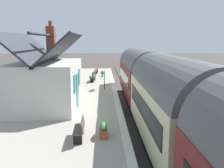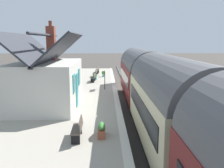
{
  "view_description": "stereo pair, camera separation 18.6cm",
  "coord_description": "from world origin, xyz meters",
  "px_view_note": "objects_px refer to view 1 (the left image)",
  "views": [
    {
      "loc": [
        -20.96,
        2.14,
        4.96
      ],
      "look_at": [
        -3.35,
        1.5,
        1.83
      ],
      "focal_mm": 38.87,
      "sensor_mm": 36.0,
      "label": 1
    },
    {
      "loc": [
        -20.97,
        1.96,
        4.96
      ],
      "look_at": [
        -3.35,
        1.5,
        1.83
      ],
      "focal_mm": 38.87,
      "sensor_mm": 36.0,
      "label": 2
    }
  ],
  "objects_px": {
    "bench_near_building": "(93,77)",
    "bench_mid_platform": "(95,72)",
    "planter_edge_near": "(102,74)",
    "station_sign_board": "(104,75)",
    "bench_by_lamp": "(97,70)",
    "planter_under_sign": "(103,130)",
    "station_building": "(47,82)",
    "train": "(173,104)",
    "planter_edge_far": "(71,77)",
    "planter_bench_left": "(94,77)",
    "bench_platform_end": "(80,128)",
    "planter_corner_building": "(72,76)"
  },
  "relations": [
    {
      "from": "station_building",
      "to": "planter_under_sign",
      "type": "xyz_separation_m",
      "value": [
        -5.4,
        -3.59,
        -1.27
      ]
    },
    {
      "from": "station_building",
      "to": "bench_by_lamp",
      "type": "distance_m",
      "value": 16.03
    },
    {
      "from": "bench_mid_platform",
      "to": "planter_bench_left",
      "type": "distance_m",
      "value": 2.71
    },
    {
      "from": "bench_mid_platform",
      "to": "planter_bench_left",
      "type": "height_order",
      "value": "bench_mid_platform"
    },
    {
      "from": "planter_edge_near",
      "to": "planter_edge_far",
      "type": "relative_size",
      "value": 0.84
    },
    {
      "from": "train",
      "to": "station_building",
      "type": "xyz_separation_m",
      "value": [
        5.3,
        6.64,
        0.17
      ]
    },
    {
      "from": "planter_under_sign",
      "to": "planter_edge_near",
      "type": "distance_m",
      "value": 18.09
    },
    {
      "from": "station_building",
      "to": "planter_bench_left",
      "type": "relative_size",
      "value": 9.09
    },
    {
      "from": "planter_corner_building",
      "to": "bench_near_building",
      "type": "bearing_deg",
      "value": -115.7
    },
    {
      "from": "planter_edge_near",
      "to": "station_sign_board",
      "type": "bearing_deg",
      "value": -178.48
    },
    {
      "from": "station_building",
      "to": "station_sign_board",
      "type": "xyz_separation_m",
      "value": [
        5.36,
        -3.7,
        -0.38
      ]
    },
    {
      "from": "train",
      "to": "planter_under_sign",
      "type": "distance_m",
      "value": 3.24
    },
    {
      "from": "bench_platform_end",
      "to": "planter_under_sign",
      "type": "distance_m",
      "value": 1.04
    },
    {
      "from": "bench_mid_platform",
      "to": "station_sign_board",
      "type": "height_order",
      "value": "station_sign_board"
    },
    {
      "from": "planter_edge_far",
      "to": "bench_mid_platform",
      "type": "bearing_deg",
      "value": -33.45
    },
    {
      "from": "bench_by_lamp",
      "to": "planter_bench_left",
      "type": "relative_size",
      "value": 1.9
    },
    {
      "from": "bench_platform_end",
      "to": "bench_mid_platform",
      "type": "bearing_deg",
      "value": 0.06
    },
    {
      "from": "bench_near_building",
      "to": "bench_mid_platform",
      "type": "height_order",
      "value": "same"
    },
    {
      "from": "station_building",
      "to": "planter_under_sign",
      "type": "relative_size",
      "value": 7.92
    },
    {
      "from": "planter_bench_left",
      "to": "planter_corner_building",
      "type": "bearing_deg",
      "value": 91.83
    },
    {
      "from": "station_building",
      "to": "planter_edge_near",
      "type": "relative_size",
      "value": 9.68
    },
    {
      "from": "bench_near_building",
      "to": "planter_edge_far",
      "type": "distance_m",
      "value": 2.3
    },
    {
      "from": "bench_platform_end",
      "to": "planter_edge_near",
      "type": "bearing_deg",
      "value": -2.81
    },
    {
      "from": "bench_by_lamp",
      "to": "planter_edge_near",
      "type": "bearing_deg",
      "value": -166.22
    },
    {
      "from": "train",
      "to": "planter_bench_left",
      "type": "distance_m",
      "value": 16.1
    },
    {
      "from": "bench_by_lamp",
      "to": "bench_platform_end",
      "type": "xyz_separation_m",
      "value": [
        -21.42,
        0.15,
        0.0
      ]
    },
    {
      "from": "bench_mid_platform",
      "to": "station_sign_board",
      "type": "relative_size",
      "value": 0.9
    },
    {
      "from": "bench_by_lamp",
      "to": "bench_near_building",
      "type": "relative_size",
      "value": 1.01
    },
    {
      "from": "planter_edge_near",
      "to": "bench_mid_platform",
      "type": "bearing_deg",
      "value": 73.26
    },
    {
      "from": "train",
      "to": "planter_bench_left",
      "type": "xyz_separation_m",
      "value": [
        15.56,
        4.02,
        -1.02
      ]
    },
    {
      "from": "bench_platform_end",
      "to": "planter_under_sign",
      "type": "xyz_separation_m",
      "value": [
        0.27,
        -0.99,
        -0.18
      ]
    },
    {
      "from": "planter_bench_left",
      "to": "station_sign_board",
      "type": "bearing_deg",
      "value": -167.6
    },
    {
      "from": "planter_under_sign",
      "to": "station_sign_board",
      "type": "xyz_separation_m",
      "value": [
        10.76,
        -0.1,
        0.89
      ]
    },
    {
      "from": "station_building",
      "to": "bench_by_lamp",
      "type": "height_order",
      "value": "station_building"
    },
    {
      "from": "station_building",
      "to": "planter_bench_left",
      "type": "bearing_deg",
      "value": -14.34
    },
    {
      "from": "bench_mid_platform",
      "to": "planter_bench_left",
      "type": "relative_size",
      "value": 1.9
    },
    {
      "from": "planter_under_sign",
      "to": "station_sign_board",
      "type": "bearing_deg",
      "value": -0.56
    },
    {
      "from": "bench_by_lamp",
      "to": "planter_under_sign",
      "type": "relative_size",
      "value": 1.66
    },
    {
      "from": "bench_platform_end",
      "to": "station_building",
      "type": "bearing_deg",
      "value": 24.66
    },
    {
      "from": "station_building",
      "to": "bench_near_building",
      "type": "relative_size",
      "value": 4.8
    },
    {
      "from": "bench_platform_end",
      "to": "planter_bench_left",
      "type": "relative_size",
      "value": 1.89
    },
    {
      "from": "bench_by_lamp",
      "to": "planter_edge_far",
      "type": "distance_m",
      "value": 6.78
    },
    {
      "from": "bench_platform_end",
      "to": "planter_bench_left",
      "type": "xyz_separation_m",
      "value": [
        15.93,
        -0.02,
        -0.11
      ]
    },
    {
      "from": "station_building",
      "to": "planter_bench_left",
      "type": "xyz_separation_m",
      "value": [
        10.26,
        -2.62,
        -1.2
      ]
    },
    {
      "from": "bench_by_lamp",
      "to": "planter_under_sign",
      "type": "bearing_deg",
      "value": -177.72
    },
    {
      "from": "bench_near_building",
      "to": "bench_platform_end",
      "type": "relative_size",
      "value": 1.0
    },
    {
      "from": "planter_edge_far",
      "to": "planter_bench_left",
      "type": "xyz_separation_m",
      "value": [
        0.81,
        -2.36,
        -0.08
      ]
    },
    {
      "from": "bench_by_lamp",
      "to": "train",
      "type": "bearing_deg",
      "value": -169.52
    },
    {
      "from": "bench_near_building",
      "to": "station_sign_board",
      "type": "height_order",
      "value": "station_sign_board"
    },
    {
      "from": "train",
      "to": "planter_edge_far",
      "type": "relative_size",
      "value": 34.63
    }
  ]
}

